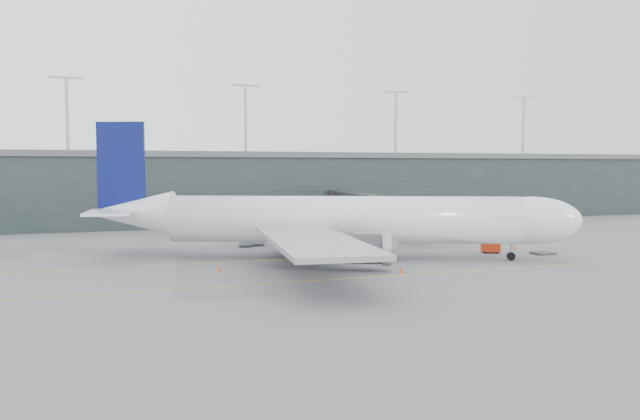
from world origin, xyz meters
name	(u,v)px	position (x,y,z in m)	size (l,w,h in m)	color
ground	(286,255)	(0.00, 0.00, 0.00)	(320.00, 320.00, 0.00)	#5A5A5F
taxiline_a	(294,259)	(0.00, -4.00, 0.01)	(160.00, 0.25, 0.02)	gold
taxiline_b	(337,279)	(0.00, -20.00, 0.01)	(160.00, 0.25, 0.02)	gold
taxiline_lead_main	(282,238)	(5.00, 20.00, 0.01)	(0.25, 60.00, 0.02)	gold
terminal	(215,187)	(0.00, 58.00, 7.62)	(240.00, 36.00, 29.00)	#1C2727
main_aircraft	(340,221)	(5.58, -6.18, 5.08)	(61.80, 57.04, 18.10)	white
jet_bridge	(362,202)	(22.51, 26.41, 5.41)	(5.23, 47.40, 7.22)	#28282C
gse_cart	(491,247)	(27.69, -7.85, 0.91)	(2.75, 2.19, 1.64)	red
baggage_dolly	(543,253)	(33.83, -11.33, 0.17)	(2.84, 2.27, 0.28)	#393A3E
uld_a	(245,241)	(-3.51, 10.02, 0.97)	(2.10, 1.71, 1.85)	#39383D
uld_b	(249,241)	(-2.79, 10.65, 0.84)	(1.83, 1.49, 1.60)	#39383D
uld_c	(257,238)	(-1.49, 11.08, 1.10)	(2.79, 2.52, 2.09)	#39383D
cone_nose	(515,247)	(33.46, -5.50, 0.35)	(0.44, 0.44, 0.70)	#E23E0C
cone_wing_stbd	(401,270)	(8.36, -18.59, 0.32)	(0.40, 0.40, 0.64)	#DE420C
cone_wing_port	(325,239)	(10.01, 12.22, 0.36)	(0.45, 0.45, 0.72)	#EF3F0D
cone_tail	(219,268)	(-11.11, -10.47, 0.34)	(0.42, 0.42, 0.67)	#F3560D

